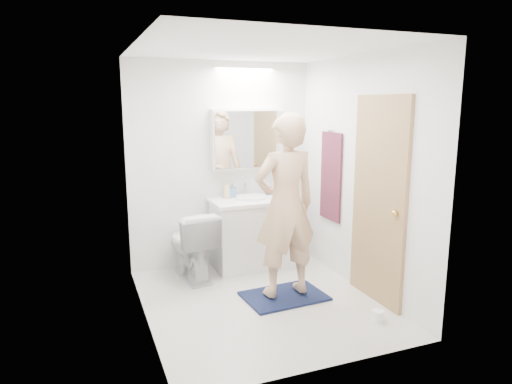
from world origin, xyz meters
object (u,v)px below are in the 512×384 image
toilet (191,245)px  toothbrush_cup (268,191)px  person (285,206)px  toilet_paper_roll (378,316)px  vanity_cabinet (252,234)px  soap_bottle_b (233,190)px  soap_bottle_a (227,189)px  medicine_cabinet (247,139)px

toilet → toothbrush_cup: size_ratio=7.52×
person → toilet_paper_roll: person is taller
vanity_cabinet → soap_bottle_b: 0.57m
toilet → toilet_paper_roll: (1.30, -1.62, -0.34)m
vanity_cabinet → person: 1.11m
person → soap_bottle_a: 1.14m
vanity_cabinet → toilet_paper_roll: bearing=-72.6°
soap_bottle_a → toothbrush_cup: bearing=1.1°
toothbrush_cup → toilet_paper_roll: (0.27, -1.90, -0.82)m
soap_bottle_a → soap_bottle_b: size_ratio=1.27×
soap_bottle_b → toilet_paper_roll: size_ratio=1.55×
medicine_cabinet → person: size_ratio=0.49×
toothbrush_cup → toilet_paper_roll: 2.08m
toothbrush_cup → toilet_paper_roll: bearing=-81.9°
vanity_cabinet → soap_bottle_b: soap_bottle_b is taller
medicine_cabinet → person: (-0.04, -1.17, -0.56)m
medicine_cabinet → soap_bottle_a: 0.64m
toilet → toothbrush_cup: bearing=-172.1°
medicine_cabinet → toothbrush_cup: size_ratio=8.55×
medicine_cabinet → toilet_paper_roll: medicine_cabinet is taller
medicine_cabinet → soap_bottle_b: size_ratio=5.15×
toilet → soap_bottle_b: soap_bottle_b is taller
vanity_cabinet → toilet_paper_roll: 1.85m
person → soap_bottle_a: person is taller
soap_bottle_b → toilet_paper_roll: soap_bottle_b is taller
medicine_cabinet → toilet: medicine_cabinet is taller
soap_bottle_b → vanity_cabinet: bearing=-45.7°
vanity_cabinet → toilet: size_ratio=1.16×
vanity_cabinet → soap_bottle_a: 0.62m
soap_bottle_a → vanity_cabinet: bearing=-30.0°
toilet_paper_roll → vanity_cabinet: bearing=107.4°
toilet → soap_bottle_a: 0.78m
medicine_cabinet → toilet_paper_roll: bearing=-75.0°
medicine_cabinet → toothbrush_cup: medicine_cabinet is taller
toilet → toothbrush_cup: toothbrush_cup is taller
vanity_cabinet → toilet: 0.77m
toilet → soap_bottle_a: soap_bottle_a is taller
toilet → toilet_paper_roll: bearing=121.9°
vanity_cabinet → toilet_paper_roll: (0.54, -1.74, -0.34)m
medicine_cabinet → soap_bottle_a: size_ratio=4.06×
vanity_cabinet → person: bearing=-91.1°
toothbrush_cup → soap_bottle_b: bearing=177.5°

